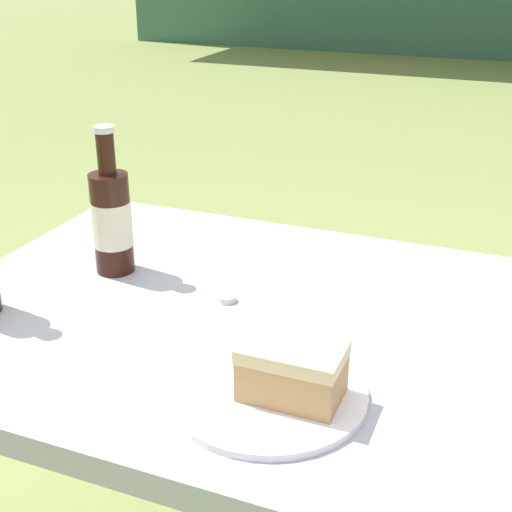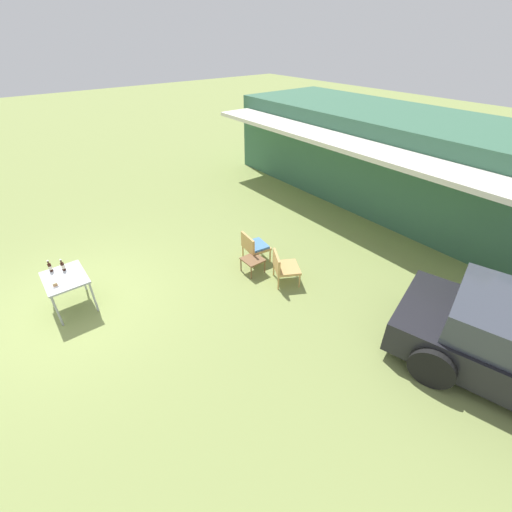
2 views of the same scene
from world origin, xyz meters
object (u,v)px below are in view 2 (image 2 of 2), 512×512
garden_side_table (253,260)px  cake_on_plate (55,284)px  patio_table (65,280)px  cola_bottle_far (50,267)px  wicker_chair_cushioned (254,246)px  wicker_chair_plain (283,266)px  cola_bottle_near (63,266)px

garden_side_table → cake_on_plate: bearing=-106.5°
patio_table → cake_on_plate: cake_on_plate is taller
cake_on_plate → cola_bottle_far: size_ratio=0.99×
wicker_chair_cushioned → wicker_chair_plain: bearing=-173.8°
wicker_chair_plain → cola_bottle_near: (-2.22, -3.85, 0.43)m
wicker_chair_plain → cake_on_plate: cake_on_plate is taller
wicker_chair_cushioned → cola_bottle_far: 4.29m
wicker_chair_plain → cola_bottle_far: (-2.34, -4.06, 0.43)m
wicker_chair_plain → garden_side_table: size_ratio=1.68×
cola_bottle_near → cola_bottle_far: (-0.11, -0.21, 0.00)m
patio_table → cola_bottle_far: bearing=-157.4°
cake_on_plate → cola_bottle_near: (-0.39, 0.25, 0.07)m
wicker_chair_cushioned → patio_table: patio_table is taller
wicker_chair_cushioned → wicker_chair_plain: size_ratio=0.98×
wicker_chair_cushioned → cola_bottle_near: 4.06m
wicker_chair_cushioned → cola_bottle_far: cola_bottle_far is taller
patio_table → cola_bottle_near: cola_bottle_near is taller
cola_bottle_near → wicker_chair_plain: bearing=60.0°
cola_bottle_near → cake_on_plate: bearing=-32.1°
wicker_chair_cushioned → wicker_chair_plain: 1.06m
wicker_chair_cushioned → wicker_chair_plain: (1.06, -0.01, -0.00)m
cake_on_plate → wicker_chair_plain: bearing=66.0°
wicker_chair_plain → patio_table: (-1.98, -3.91, 0.26)m
wicker_chair_cushioned → cola_bottle_near: size_ratio=2.90×
cola_bottle_far → wicker_chair_cushioned: bearing=72.6°
cola_bottle_far → cake_on_plate: bearing=-4.7°
patio_table → cola_bottle_near: (-0.24, 0.06, 0.17)m
wicker_chair_cushioned → cake_on_plate: (-0.77, -4.11, 0.36)m
patio_table → cola_bottle_far: size_ratio=3.65×
garden_side_table → wicker_chair_plain: bearing=23.4°
garden_side_table → cola_bottle_far: size_ratio=1.77×
patio_table → cola_bottle_near: size_ratio=3.65×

